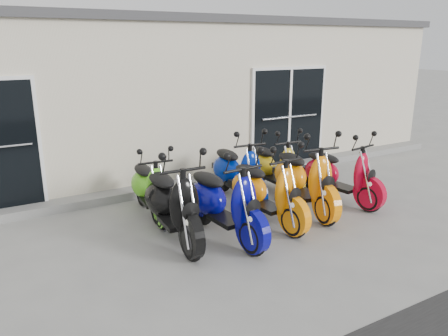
{
  "coord_description": "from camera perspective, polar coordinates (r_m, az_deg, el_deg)",
  "views": [
    {
      "loc": [
        -3.59,
        -5.63,
        2.82
      ],
      "look_at": [
        0.0,
        0.6,
        0.75
      ],
      "focal_mm": 35.0,
      "sensor_mm": 36.0,
      "label": 1
    }
  ],
  "objects": [
    {
      "name": "scooter_back_green",
      "position": [
        7.3,
        -9.7,
        -1.52
      ],
      "size": [
        0.77,
        1.79,
        1.29
      ],
      "primitive_type": null,
      "rotation": [
        0.0,
        0.0,
        -0.08
      ],
      "color": "#58C31E",
      "rests_on": "ground"
    },
    {
      "name": "scooter_front_orange_b",
      "position": [
        7.52,
        10.44,
        -0.22
      ],
      "size": [
        1.02,
        2.11,
        1.49
      ],
      "primitive_type": null,
      "rotation": [
        0.0,
        0.0,
        -0.15
      ],
      "color": "orange",
      "rests_on": "ground"
    },
    {
      "name": "scooter_back_blue",
      "position": [
        7.9,
        1.79,
        0.55
      ],
      "size": [
        0.8,
        1.95,
        1.42
      ],
      "primitive_type": null,
      "rotation": [
        0.0,
        0.0,
        -0.06
      ],
      "color": "#001D92",
      "rests_on": "ground"
    },
    {
      "name": "door_right",
      "position": [
        10.07,
        8.45,
        6.99
      ],
      "size": [
        2.02,
        0.08,
        2.22
      ],
      "primitive_type": "cube",
      "color": "black",
      "rests_on": "front_step"
    },
    {
      "name": "ground",
      "position": [
        7.24,
        2.39,
        -6.85
      ],
      "size": [
        80.0,
        80.0,
        0.0
      ],
      "primitive_type": "plane",
      "color": "gray",
      "rests_on": "ground"
    },
    {
      "name": "scooter_back_yellow",
      "position": [
        8.44,
        6.58,
        1.12
      ],
      "size": [
        0.68,
        1.8,
        1.32
      ],
      "primitive_type": null,
      "rotation": [
        0.0,
        0.0,
        -0.02
      ],
      "color": "gold",
      "rests_on": "ground"
    },
    {
      "name": "scooter_front_orange_a",
      "position": [
        6.91,
        5.52,
        -1.82
      ],
      "size": [
        0.85,
        1.96,
        1.41
      ],
      "primitive_type": null,
      "rotation": [
        0.0,
        0.0,
        0.08
      ],
      "color": "orange",
      "rests_on": "ground"
    },
    {
      "name": "building",
      "position": [
        11.47,
        -11.72,
        9.63
      ],
      "size": [
        14.0,
        6.0,
        3.2
      ],
      "primitive_type": "cube",
      "color": "beige",
      "rests_on": "ground"
    },
    {
      "name": "scooter_front_black",
      "position": [
        6.31,
        -6.85,
        -3.26
      ],
      "size": [
        0.83,
        2.05,
        1.49
      ],
      "primitive_type": null,
      "rotation": [
        0.0,
        0.0,
        -0.05
      ],
      "color": "black",
      "rests_on": "ground"
    },
    {
      "name": "scooter_front_blue",
      "position": [
        6.35,
        -0.0,
        -3.12
      ],
      "size": [
        0.89,
        2.04,
        1.46
      ],
      "primitive_type": null,
      "rotation": [
        0.0,
        0.0,
        0.09
      ],
      "color": "#07087B",
      "rests_on": "ground"
    },
    {
      "name": "roof_cap",
      "position": [
        11.41,
        -12.21,
        18.03
      ],
      "size": [
        14.2,
        6.2,
        0.16
      ],
      "primitive_type": "cube",
      "color": "#3F3F42",
      "rests_on": "building"
    },
    {
      "name": "door_left",
      "position": [
        7.96,
        -26.58,
        3.06
      ],
      "size": [
        1.07,
        0.08,
        2.22
      ],
      "primitive_type": "cube",
      "color": "black",
      "rests_on": "front_step"
    },
    {
      "name": "front_step",
      "position": [
        8.88,
        -4.58,
        -1.99
      ],
      "size": [
        14.0,
        0.4,
        0.15
      ],
      "primitive_type": "cube",
      "color": "gray",
      "rests_on": "ground"
    },
    {
      "name": "scooter_front_red",
      "position": [
        8.12,
        15.0,
        0.25
      ],
      "size": [
        0.94,
        1.93,
        1.37
      ],
      "primitive_type": null,
      "rotation": [
        0.0,
        0.0,
        0.15
      ],
      "color": "#AE0622",
      "rests_on": "ground"
    }
  ]
}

